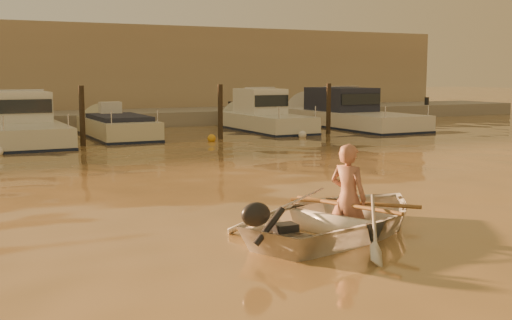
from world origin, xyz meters
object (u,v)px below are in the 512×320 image
moored_boat_5 (351,113)px  waterfront_building (33,73)px  moored_boat_4 (266,116)px  moored_boat_3 (117,132)px  person (348,198)px  moored_boat_2 (23,124)px  dinghy (344,216)px

moored_boat_5 → waterfront_building: 16.46m
moored_boat_4 → moored_boat_3: bearing=180.0°
person → moored_boat_4: bearing=-46.7°
moored_boat_2 → waterfront_building: 11.29m
dinghy → moored_boat_3: moored_boat_3 is taller
dinghy → moored_boat_5: 19.48m
dinghy → waterfront_building: size_ratio=0.08×
moored_boat_2 → moored_boat_5: 13.93m
moored_boat_3 → moored_boat_4: (6.30, 0.00, 0.40)m
moored_boat_2 → moored_boat_5: size_ratio=0.90×
moored_boat_4 → waterfront_building: bearing=125.4°
moored_boat_3 → moored_boat_4: size_ratio=0.93×
moored_boat_5 → waterfront_building: size_ratio=0.19×
dinghy → waterfront_building: waterfront_building is taller
dinghy → moored_boat_3: 15.95m
moored_boat_2 → moored_boat_3: 3.37m
moored_boat_3 → moored_boat_5: (10.59, 0.00, 0.40)m
moored_boat_4 → dinghy: bearing=-113.4°
waterfront_building → person: bearing=-87.9°
dinghy → moored_boat_3: size_ratio=0.63×
moored_boat_4 → moored_boat_5: same height
dinghy → moored_boat_4: (6.91, 15.94, 0.36)m
moored_boat_4 → waterfront_building: waterfront_building is taller
moored_boat_4 → moored_boat_2: bearing=180.0°
person → moored_boat_2: moored_boat_2 is taller
person → moored_boat_5: 19.39m
dinghy → moored_boat_5: (11.20, 15.94, 0.36)m
person → moored_boat_3: (0.52, 15.90, -0.30)m
dinghy → moored_boat_2: 16.18m
moored_boat_4 → moored_boat_5: 4.29m
moored_boat_4 → moored_boat_5: size_ratio=0.71×
moored_boat_2 → dinghy: bearing=-80.3°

